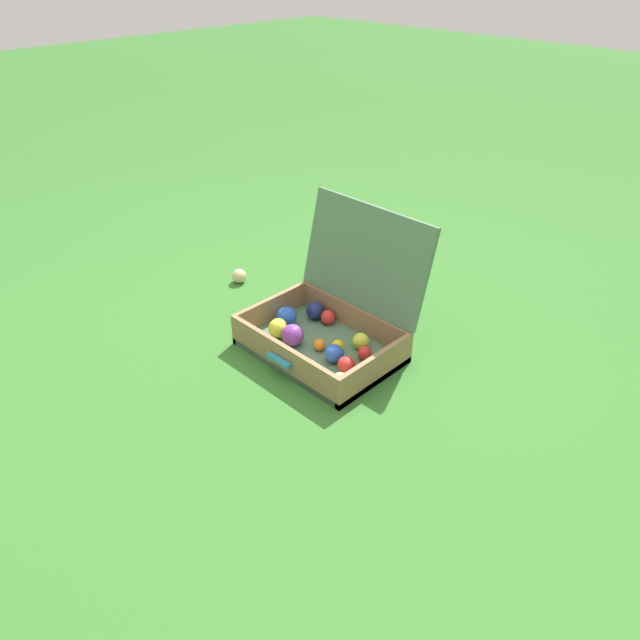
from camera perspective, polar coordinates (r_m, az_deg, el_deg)
The scene contains 3 objects.
ground_plane at distance 2.22m, azimuth -1.44°, elevation -3.71°, with size 16.00×16.00×0.00m, color #336B28.
open_suitcase at distance 2.23m, azimuth 0.93°, elevation -0.12°, with size 0.55×0.51×0.50m.
stray_ball_on_grass at distance 2.73m, azimuth -7.63°, elevation 4.13°, with size 0.06×0.06×0.06m, color #D1B784.
Camera 1 is at (1.30, -1.23, 1.31)m, focal length 33.96 mm.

